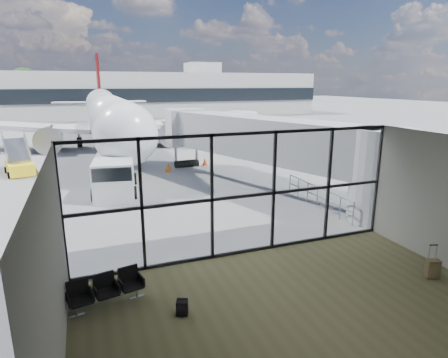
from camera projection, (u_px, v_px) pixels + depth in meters
ground at (124, 130)px, 50.15m from camera, size 220.00×220.00×0.00m
lounge_shell at (325, 233)px, 8.88m from camera, size 12.02×8.01×4.51m
glass_curtain_wall at (244, 195)px, 13.33m from camera, size 12.10×0.12×4.50m
jet_bridge at (273, 144)px, 21.29m from camera, size 8.00×16.50×4.33m
apron_railing at (317, 194)px, 18.80m from camera, size 0.06×5.46×1.11m
far_terminal at (106, 94)px, 68.81m from camera, size 80.00×12.20×11.00m
tree_5 at (25, 84)px, 72.57m from camera, size 6.27×6.27×9.03m
seating_row at (106, 288)px, 10.54m from camera, size 2.08×0.98×0.92m
backpack at (182, 308)px, 10.09m from camera, size 0.36×0.36×0.46m
suitcase at (433, 269)px, 12.01m from camera, size 0.47×0.39×1.11m
airliner at (108, 114)px, 37.90m from camera, size 33.73×38.99×10.05m
service_van at (115, 175)px, 21.18m from camera, size 2.83×5.02×2.08m
belt_loader at (117, 164)px, 26.63m from camera, size 1.55×3.61×1.63m
mobile_stairs at (20, 166)px, 25.86m from camera, size 2.30×3.53×2.29m
traffic_cone_a at (169, 166)px, 27.14m from camera, size 0.37×0.37×0.52m
traffic_cone_b at (205, 162)px, 28.67m from camera, size 0.41×0.41×0.58m
traffic_cone_c at (168, 168)px, 26.53m from camera, size 0.37×0.37×0.52m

